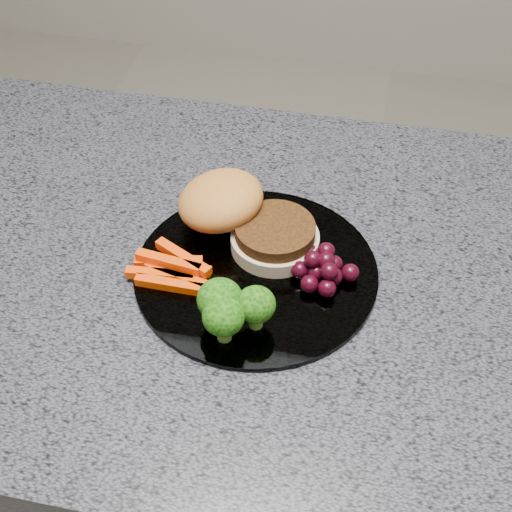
{
  "coord_description": "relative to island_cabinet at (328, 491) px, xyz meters",
  "views": [
    {
      "loc": [
        -0.0,
        -0.52,
        1.45
      ],
      "look_at": [
        -0.11,
        -0.01,
        0.93
      ],
      "focal_mm": 50.0,
      "sensor_mm": 36.0,
      "label": 1
    }
  ],
  "objects": [
    {
      "name": "carrot_sticks",
      "position": [
        -0.2,
        -0.04,
        0.48
      ],
      "size": [
        0.09,
        0.06,
        0.02
      ],
      "rotation": [
        0.0,
        0.0,
        -0.39
      ],
      "color": "#ED4003",
      "rests_on": "plate"
    },
    {
      "name": "island_cabinet",
      "position": [
        0.0,
        0.0,
        0.0
      ],
      "size": [
        1.2,
        0.6,
        0.86
      ],
      "primitive_type": "cube",
      "color": "brown",
      "rests_on": "ground"
    },
    {
      "name": "grape_bunch",
      "position": [
        -0.04,
        -0.01,
        0.49
      ],
      "size": [
        0.07,
        0.07,
        0.03
      ],
      "rotation": [
        0.0,
        0.0,
        -0.35
      ],
      "color": "black",
      "rests_on": "plate"
    },
    {
      "name": "plate",
      "position": [
        -0.11,
        -0.01,
        0.47
      ],
      "size": [
        0.26,
        0.26,
        0.01
      ],
      "primitive_type": "cylinder",
      "color": "white",
      "rests_on": "countertop"
    },
    {
      "name": "broccoli",
      "position": [
        -0.12,
        -0.09,
        0.51
      ],
      "size": [
        0.08,
        0.06,
        0.05
      ],
      "rotation": [
        0.0,
        0.0,
        -0.13
      ],
      "color": "olive",
      "rests_on": "plate"
    },
    {
      "name": "countertop",
      "position": [
        0.0,
        0.0,
        0.45
      ],
      "size": [
        1.2,
        0.6,
        0.04
      ],
      "primitive_type": "cube",
      "color": "#4F5059",
      "rests_on": "island_cabinet"
    },
    {
      "name": "burger",
      "position": [
        -0.14,
        0.04,
        0.5
      ],
      "size": [
        0.17,
        0.13,
        0.05
      ],
      "rotation": [
        0.0,
        0.0,
        -0.08
      ],
      "color": "#C9B08D",
      "rests_on": "plate"
    }
  ]
}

